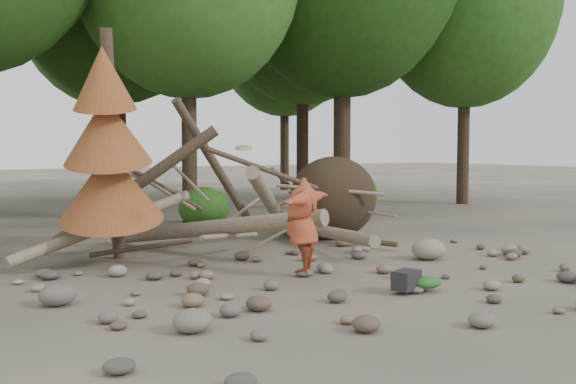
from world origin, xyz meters
TOP-DOWN VIEW (x-y plane):
  - ground at (0.00, 0.00)m, footprint 120.00×120.00m
  - deadfall_pile at (2.02, 4.24)m, footprint 8.55×5.24m
  - dead_conifer at (-3.12, 3.37)m, footprint 2.06×2.16m
  - bush_mid at (0.80, 7.80)m, footprint 1.40×1.40m
  - bush_right at (5.00, 7.00)m, footprint 2.00×2.00m
  - frisbee_thrower at (-0.60, 0.84)m, footprint 2.06×1.59m
  - backpack at (0.04, -1.03)m, footprint 0.50×0.40m
  - cloth_green at (0.38, -1.11)m, footprint 0.49×0.41m
  - cloth_orange at (0.69, -0.13)m, footprint 0.27×0.22m
  - boulder_front_left at (-3.52, -1.20)m, footprint 0.48×0.43m
  - boulder_mid_right at (2.42, 0.91)m, footprint 0.69×0.62m
  - boulder_mid_left at (-4.57, 0.99)m, footprint 0.52×0.46m

SIDE VIEW (x-z plane):
  - ground at x=0.00m, z-range 0.00..0.00m
  - cloth_orange at x=0.69m, z-range 0.00..0.10m
  - cloth_green at x=0.38m, z-range 0.00..0.18m
  - backpack at x=0.04m, z-range 0.00..0.29m
  - boulder_front_left at x=-3.52m, z-range 0.00..0.29m
  - boulder_mid_left at x=-4.57m, z-range 0.00..0.31m
  - boulder_mid_right at x=2.42m, z-range 0.00..0.41m
  - bush_mid at x=0.80m, z-range 0.00..1.12m
  - bush_right at x=5.00m, z-range 0.00..1.60m
  - frisbee_thrower at x=-0.60m, z-range -0.19..1.96m
  - deadfall_pile at x=2.02m, z-range -0.70..2.60m
  - dead_conifer at x=-3.12m, z-range -0.06..4.29m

